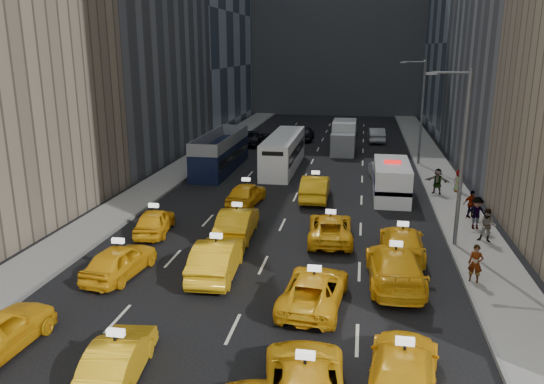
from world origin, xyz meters
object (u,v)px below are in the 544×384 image
Objects in this scene: nypd_van at (391,181)px; double_decker at (221,152)px; pedestrian_0 at (476,263)px; city_bus at (284,152)px; box_truck at (344,137)px.

nypd_van is 15.09m from double_decker.
double_decker is at bearing 148.08° from pedestrian_0.
double_decker is 5.29m from city_bus.
pedestrian_0 is at bearing -53.83° from double_decker.
box_truck is (-3.88, 16.10, 0.28)m from nypd_van.
pedestrian_0 is at bearing -78.10° from nypd_van.
pedestrian_0 is (6.83, -29.62, -0.47)m from box_truck.
box_truck is (4.72, 8.38, 0.05)m from city_bus.
pedestrian_0 is at bearing -67.60° from city_bus.
nypd_van is 0.54× the size of city_bus.
pedestrian_0 is (2.95, -13.52, -0.19)m from nypd_van.
box_truck is (9.82, 9.78, -0.04)m from double_decker.
city_bus is at bearing 11.55° from double_decker.
city_bus reaches higher than nypd_van.
city_bus is at bearing 137.64° from nypd_van.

